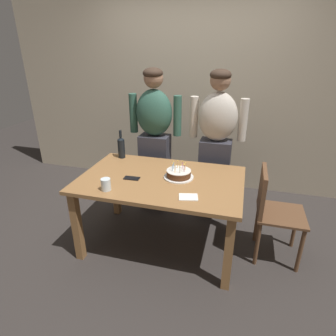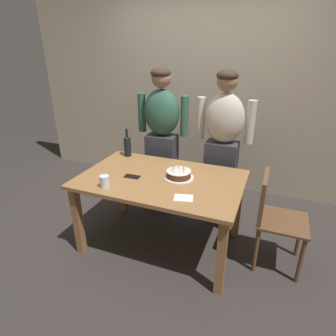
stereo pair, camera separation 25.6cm
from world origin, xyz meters
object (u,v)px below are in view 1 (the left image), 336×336
(wine_bottle, at_px, (121,147))
(person_woman_cardigan, at_px, (216,144))
(birthday_cake, at_px, (179,174))
(person_man_bearded, at_px, (155,139))
(water_glass_near, at_px, (106,184))
(dining_chair, at_px, (271,207))
(cell_phone, at_px, (132,178))
(napkin_stack, at_px, (188,197))

(wine_bottle, xyz_separation_m, person_woman_cardigan, (0.98, 0.32, 0.01))
(birthday_cake, height_order, person_man_bearded, person_man_bearded)
(birthday_cake, xyz_separation_m, water_glass_near, (-0.54, -0.40, 0.02))
(wine_bottle, height_order, person_woman_cardigan, person_woman_cardigan)
(person_woman_cardigan, bearing_deg, birthday_cake, 68.28)
(person_man_bearded, relative_size, dining_chair, 1.90)
(dining_chair, bearing_deg, cell_phone, 99.28)
(person_woman_cardigan, bearing_deg, water_glass_near, 52.98)
(birthday_cake, relative_size, cell_phone, 1.92)
(birthday_cake, bearing_deg, dining_chair, 4.65)
(birthday_cake, height_order, person_woman_cardigan, person_woman_cardigan)
(water_glass_near, xyz_separation_m, napkin_stack, (0.70, 0.06, -0.05))
(person_man_bearded, height_order, dining_chair, person_man_bearded)
(water_glass_near, bearing_deg, person_man_bearded, 85.03)
(water_glass_near, height_order, cell_phone, water_glass_near)
(person_woman_cardigan, bearing_deg, person_man_bearded, 0.00)
(person_man_bearded, distance_m, dining_chair, 1.47)
(water_glass_near, xyz_separation_m, cell_phone, (0.12, 0.26, -0.05))
(cell_phone, relative_size, person_man_bearded, 0.09)
(napkin_stack, distance_m, person_man_bearded, 1.17)
(person_woman_cardigan, bearing_deg, dining_chair, 135.50)
(cell_phone, xyz_separation_m, person_woman_cardigan, (0.67, 0.79, 0.13))
(water_glass_near, distance_m, person_woman_cardigan, 1.32)
(napkin_stack, height_order, person_woman_cardigan, person_woman_cardigan)
(napkin_stack, bearing_deg, wine_bottle, 142.56)
(birthday_cake, xyz_separation_m, dining_chair, (0.85, 0.07, -0.26))
(wine_bottle, xyz_separation_m, person_man_bearded, (0.28, 0.32, 0.01))
(cell_phone, distance_m, person_woman_cardigan, 1.05)
(birthday_cake, distance_m, cell_phone, 0.44)
(person_woman_cardigan, bearing_deg, cell_phone, 49.61)
(birthday_cake, relative_size, person_woman_cardigan, 0.17)
(cell_phone, distance_m, person_man_bearded, 0.80)
(water_glass_near, relative_size, napkin_stack, 0.69)
(napkin_stack, bearing_deg, water_glass_near, -175.20)
(napkin_stack, bearing_deg, dining_chair, 30.87)
(person_woman_cardigan, relative_size, dining_chair, 1.90)
(dining_chair, bearing_deg, person_man_bearded, 65.79)
(wine_bottle, bearing_deg, person_woman_cardigan, 18.12)
(water_glass_near, height_order, dining_chair, dining_chair)
(person_man_bearded, xyz_separation_m, person_woman_cardigan, (0.70, 0.00, 0.00))
(wine_bottle, xyz_separation_m, napkin_stack, (0.88, -0.68, -0.12))
(cell_phone, height_order, person_man_bearded, person_man_bearded)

